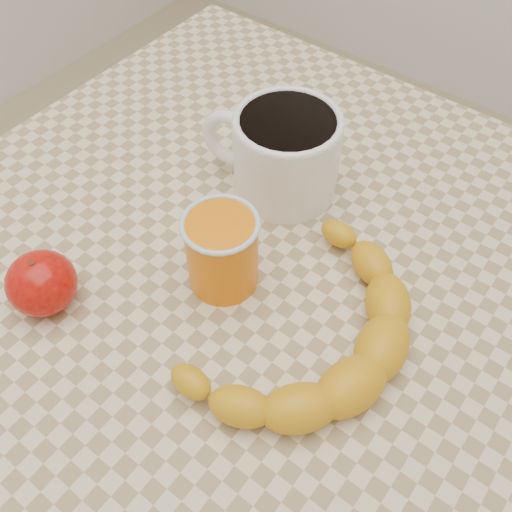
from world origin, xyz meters
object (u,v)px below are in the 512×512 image
Objects in this scene: table at (256,311)px; coffee_mug at (284,151)px; apple at (42,283)px; orange_juice_glass at (222,251)px; banana at (305,329)px.

table is 4.42× the size of coffee_mug.
coffee_mug reaches higher than apple.
orange_juice_glass is at bearing -118.98° from table.
table is 0.19m from coffee_mug.
coffee_mug is 0.22m from banana.
banana is (0.14, -0.16, -0.03)m from coffee_mug.
orange_juice_glass is 0.11m from banana.
apple is 0.26m from banana.
orange_juice_glass is 0.18m from apple.
coffee_mug is (-0.05, 0.12, 0.14)m from table.
apple is (-0.12, -0.13, -0.01)m from orange_juice_glass.
apple is 0.25× the size of banana.
coffee_mug reaches higher than banana.
banana is (0.11, -0.01, -0.02)m from orange_juice_glass.
banana is (0.09, -0.04, 0.11)m from table.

